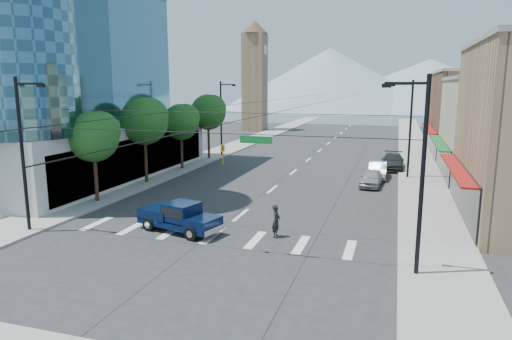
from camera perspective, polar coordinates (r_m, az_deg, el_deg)
The scene contains 20 objects.
ground at distance 25.22m, azimuth -6.40°, elevation -9.26°, with size 160.00×160.00×0.00m, color #28282B.
sidewalk_left at distance 65.92m, azimuth -2.12°, elevation 3.18°, with size 4.00×120.00×0.15m, color gray.
sidewalk_right at distance 62.33m, azimuth 19.22°, elevation 2.17°, with size 4.00×120.00×0.15m, color gray.
office_tower at distance 50.86m, azimuth -29.10°, elevation 15.97°, with size 29.50×27.00×30.00m.
shop_far at distance 62.67m, azimuth 26.85°, elevation 6.20°, with size 12.00×18.00×10.00m, color brown.
clock_tower at distance 87.71m, azimuth -0.16°, elevation 11.93°, with size 4.80×4.80×20.40m.
mountain_left at distance 173.48m, azimuth 9.19°, elevation 11.23°, with size 80.00×80.00×22.00m, color gray.
mountain_right at distance 182.00m, azimuth 20.77°, elevation 10.02°, with size 90.00×90.00×18.00m, color gray.
tree_near at distance 34.83m, azimuth -19.42°, elevation 4.14°, with size 3.65×3.64×6.71m.
tree_midnear at distance 40.59m, azimuth -13.59°, elevation 6.12°, with size 4.09×4.09×7.52m.
tree_midfar at distance 46.77m, azimuth -9.18°, elevation 6.09°, with size 3.65×3.64×6.71m.
tree_far at distance 53.08m, azimuth -5.83°, elevation 7.34°, with size 4.09×4.09×7.52m.
signal_rig at distance 23.07m, azimuth -7.18°, elevation 0.81°, with size 21.80×0.20×9.00m.
lamp_pole_nw at distance 55.65m, azimuth -4.26°, elevation 6.83°, with size 2.00×0.25×9.00m.
lamp_pole_ne at distance 43.86m, azimuth 18.57°, elevation 5.33°, with size 2.00×0.25×9.00m.
pickup_truck at distance 27.34m, azimuth -9.59°, elevation -5.72°, with size 5.53×3.17×1.77m.
pedestrian at distance 26.00m, azimuth 2.54°, elevation -6.39°, with size 0.69×0.45×1.89m, color black.
parked_car_near at distance 40.10m, azimuth 14.22°, elevation -1.00°, with size 1.69×4.19×1.43m, color #A0A0A4.
parked_car_mid at distance 43.94m, azimuth 14.96°, elevation -0.00°, with size 1.57×4.52×1.49m, color #B9B9B9.
parked_car_far at distance 48.97m, azimuth 16.71°, elevation 1.03°, with size 2.23×5.50×1.60m, color #292A2C.
Camera 1 is at (9.61, -21.71, 8.51)m, focal length 32.00 mm.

